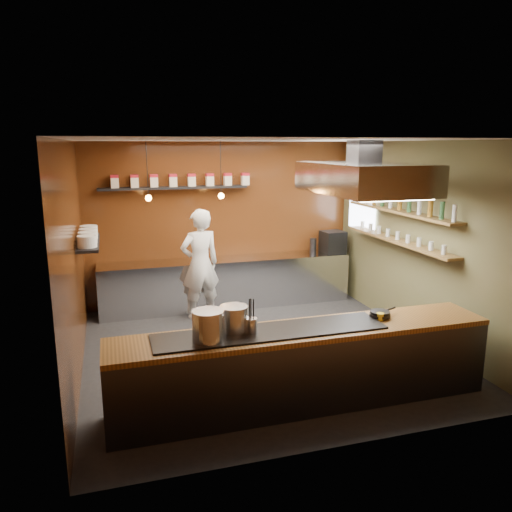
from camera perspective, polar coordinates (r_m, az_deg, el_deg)
name	(u,v)px	position (r m, az deg, el deg)	size (l,w,h in m)	color
floor	(262,350)	(7.43, 0.71, -10.72)	(5.00, 5.00, 0.00)	black
back_wall	(223,224)	(9.35, -3.83, 3.70)	(5.00, 5.00, 0.00)	#3B1E0A
left_wall	(73,262)	(6.68, -20.18, -0.62)	(5.00, 5.00, 0.00)	#3B1E0A
right_wall	(417,241)	(8.06, 17.97, 1.69)	(5.00, 5.00, 0.00)	brown
ceiling	(263,140)	(6.82, 0.78, 13.11)	(5.00, 5.00, 0.00)	silver
window_pane	(362,203)	(9.41, 12.05, 5.97)	(1.00, 1.00, 0.00)	white
prep_counter	(227,282)	(9.26, -3.28, -3.03)	(4.60, 0.65, 0.90)	silver
pass_counter	(303,366)	(5.86, 5.44, -12.42)	(4.40, 0.72, 0.94)	#38383D
tin_shelf	(174,188)	(8.97, -9.35, 7.70)	(2.60, 0.26, 0.04)	black
plate_shelf	(88,243)	(7.64, -18.60, 1.46)	(0.30, 1.40, 0.04)	black
bottle_shelf_upper	(399,211)	(8.16, 16.05, 4.93)	(0.26, 2.80, 0.04)	olive
bottle_shelf_lower	(397,241)	(8.23, 15.86, 1.68)	(0.26, 2.80, 0.04)	olive
extractor_hood	(363,178)	(6.97, 12.15, 8.75)	(1.20, 2.00, 0.72)	#38383D
pendant_left	(148,195)	(8.27, -12.20, 6.85)	(0.10, 0.10, 0.95)	black
pendant_right	(221,193)	(8.45, -4.01, 7.21)	(0.10, 0.10, 0.95)	black
storage_tins	(182,180)	(8.98, -8.43, 8.58)	(2.43, 0.13, 0.22)	beige
plate_stacks	(88,236)	(7.63, -18.66, 2.20)	(0.26, 1.16, 0.16)	silver
bottles	(400,202)	(8.14, 16.11, 5.90)	(0.06, 2.66, 0.24)	silver
wine_glasses	(398,236)	(8.21, 15.89, 2.27)	(0.07, 2.37, 0.13)	silver
stockpot_large	(208,326)	(5.24, -5.48, -7.93)	(0.34, 0.34, 0.33)	#B0B3B8
stockpot_small	(234,319)	(5.48, -2.53, -7.18)	(0.31, 0.31, 0.29)	silver
utensil_crock	(251,326)	(5.46, -0.52, -7.96)	(0.13, 0.13, 0.17)	silver
frying_pan	(380,314)	(6.17, 14.02, -6.41)	(0.40, 0.25, 0.06)	black
butter_jar	(380,317)	(6.09, 14.01, -6.73)	(0.09, 0.09, 0.08)	gold
espresso_machine	(333,242)	(9.77, 8.76, 1.63)	(0.41, 0.39, 0.41)	black
chef	(200,264)	(8.58, -6.41, -0.92)	(0.69, 0.45, 1.90)	silver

